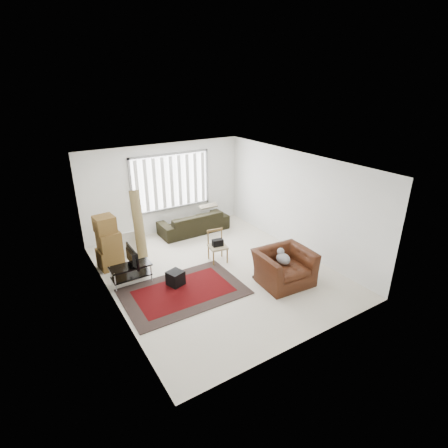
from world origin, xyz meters
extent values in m
plane|color=beige|center=(0.00, 0.00, 0.00)|extent=(6.00, 6.00, 0.00)
cube|color=white|center=(0.00, 0.00, 2.70)|extent=(5.00, 6.00, 0.02)
cube|color=white|center=(0.00, 3.00, 1.35)|extent=(5.00, 0.02, 2.70)
cube|color=white|center=(0.00, -3.00, 1.35)|extent=(5.00, 0.02, 2.70)
cube|color=white|center=(-2.50, 0.00, 1.35)|extent=(0.02, 6.00, 2.70)
cube|color=white|center=(2.50, 0.00, 1.35)|extent=(0.02, 6.00, 2.70)
cube|color=white|center=(0.20, 2.98, 1.55)|extent=(2.40, 0.01, 1.60)
cube|color=gray|center=(0.20, 2.96, 1.55)|extent=(2.52, 0.06, 1.72)
cube|color=white|center=(0.20, 2.92, 1.55)|extent=(2.40, 0.02, 1.55)
cube|color=black|center=(-1.10, -0.40, 0.01)|extent=(2.65, 1.78, 0.02)
cube|color=#490608|center=(-1.10, -0.40, 0.02)|extent=(2.10, 1.23, 0.00)
cube|color=black|center=(-1.95, 0.58, 0.44)|extent=(0.93, 0.42, 0.04)
cube|color=black|center=(-1.95, 0.58, 0.19)|extent=(0.89, 0.39, 0.03)
cylinder|color=#B2B2B7|center=(-2.37, 0.41, 0.23)|extent=(0.03, 0.03, 0.46)
cylinder|color=#B2B2B7|center=(-1.53, 0.41, 0.23)|extent=(0.03, 0.03, 0.46)
cylinder|color=#B2B2B7|center=(-2.37, 0.76, 0.23)|extent=(0.03, 0.03, 0.46)
cylinder|color=#B2B2B7|center=(-1.53, 0.76, 0.23)|extent=(0.03, 0.03, 0.46)
imported|color=black|center=(-1.95, 0.58, 0.68)|extent=(0.10, 0.75, 0.43)
cube|color=black|center=(-1.13, -0.04, 0.19)|extent=(0.42, 0.42, 0.33)
cube|color=brown|center=(-2.15, 1.60, 0.25)|extent=(0.60, 0.56, 0.51)
cube|color=brown|center=(-2.13, 1.57, 0.74)|extent=(0.55, 0.50, 0.46)
cube|color=brown|center=(-2.17, 1.62, 1.17)|extent=(0.50, 0.50, 0.41)
cube|color=silver|center=(-1.60, 2.03, 0.31)|extent=(0.51, 0.27, 0.62)
cylinder|color=brown|center=(-1.27, 1.86, 0.88)|extent=(0.42, 0.86, 1.77)
imported|color=black|center=(0.65, 2.45, 0.41)|extent=(2.14, 0.94, 0.82)
cube|color=#958561|center=(0.30, 0.43, 0.41)|extent=(0.51, 0.51, 0.05)
cylinder|color=brown|center=(0.08, 0.28, 0.21)|extent=(0.04, 0.04, 0.41)
cylinder|color=brown|center=(0.45, 0.21, 0.21)|extent=(0.04, 0.04, 0.41)
cylinder|color=brown|center=(0.14, 0.65, 0.21)|extent=(0.04, 0.04, 0.41)
cylinder|color=brown|center=(0.51, 0.58, 0.21)|extent=(0.04, 0.04, 0.41)
cube|color=brown|center=(0.33, 0.62, 0.80)|extent=(0.42, 0.11, 0.06)
cube|color=brown|center=(0.15, 0.66, 0.62)|extent=(0.05, 0.05, 0.41)
cube|color=brown|center=(0.51, 0.59, 0.62)|extent=(0.05, 0.05, 0.41)
cube|color=black|center=(0.30, 0.43, 0.53)|extent=(0.30, 0.20, 0.18)
imported|color=#3E1A0C|center=(1.06, -1.26, 0.45)|extent=(1.29, 1.15, 0.90)
ellipsoid|color=#59595B|center=(1.06, -1.26, 0.59)|extent=(0.27, 0.34, 0.22)
sphere|color=#59595B|center=(1.08, -1.09, 0.72)|extent=(0.17, 0.17, 0.17)
camera|label=1|loc=(-3.85, -6.48, 4.41)|focal=28.00mm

